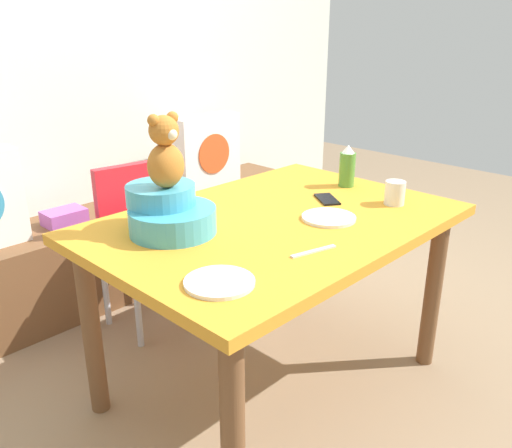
{
  "coord_description": "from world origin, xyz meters",
  "views": [
    {
      "loc": [
        -1.37,
        -1.24,
        1.42
      ],
      "look_at": [
        0.0,
        0.1,
        0.69
      ],
      "focal_mm": 37.17,
      "sensor_mm": 36.0,
      "label": 1
    }
  ],
  "objects_px": {
    "dining_table": "(275,242)",
    "infant_seat_teal": "(169,212)",
    "book_stack": "(64,217)",
    "highchair": "(139,226)",
    "teddy_bear": "(165,153)",
    "ketchup_bottle": "(347,167)",
    "cell_phone": "(327,199)",
    "coffee_mug": "(395,193)",
    "dinner_plate_near": "(329,218)",
    "dinner_plate_far": "(219,282)",
    "pillow_floral_right": "(206,152)"
  },
  "relations": [
    {
      "from": "highchair",
      "to": "ketchup_bottle",
      "type": "bearing_deg",
      "value": -49.99
    },
    {
      "from": "pillow_floral_right",
      "to": "coffee_mug",
      "type": "xyz_separation_m",
      "value": [
        -0.24,
        -1.43,
        0.11
      ]
    },
    {
      "from": "dining_table",
      "to": "cell_phone",
      "type": "xyz_separation_m",
      "value": [
        0.31,
        -0.01,
        0.1
      ]
    },
    {
      "from": "highchair",
      "to": "cell_phone",
      "type": "bearing_deg",
      "value": -63.6
    },
    {
      "from": "pillow_floral_right",
      "to": "dinner_plate_near",
      "type": "xyz_separation_m",
      "value": [
        -0.57,
        -1.35,
        0.07
      ]
    },
    {
      "from": "dinner_plate_near",
      "to": "pillow_floral_right",
      "type": "bearing_deg",
      "value": 67.26
    },
    {
      "from": "dinner_plate_far",
      "to": "highchair",
      "type": "bearing_deg",
      "value": 68.12
    },
    {
      "from": "teddy_bear",
      "to": "dinner_plate_near",
      "type": "distance_m",
      "value": 0.64
    },
    {
      "from": "dinner_plate_near",
      "to": "cell_phone",
      "type": "height_order",
      "value": "dinner_plate_near"
    },
    {
      "from": "pillow_floral_right",
      "to": "dinner_plate_near",
      "type": "relative_size",
      "value": 2.2
    },
    {
      "from": "coffee_mug",
      "to": "pillow_floral_right",
      "type": "bearing_deg",
      "value": 80.46
    },
    {
      "from": "dinner_plate_near",
      "to": "dinner_plate_far",
      "type": "relative_size",
      "value": 1.0
    },
    {
      "from": "cell_phone",
      "to": "coffee_mug",
      "type": "bearing_deg",
      "value": 158.26
    },
    {
      "from": "pillow_floral_right",
      "to": "coffee_mug",
      "type": "distance_m",
      "value": 1.46
    },
    {
      "from": "dining_table",
      "to": "ketchup_bottle",
      "type": "height_order",
      "value": "ketchup_bottle"
    },
    {
      "from": "infant_seat_teal",
      "to": "dining_table",
      "type": "bearing_deg",
      "value": -26.39
    },
    {
      "from": "teddy_bear",
      "to": "dinner_plate_far",
      "type": "xyz_separation_m",
      "value": [
        -0.15,
        -0.42,
        -0.27
      ]
    },
    {
      "from": "teddy_bear",
      "to": "ketchup_bottle",
      "type": "distance_m",
      "value": 0.91
    },
    {
      "from": "pillow_floral_right",
      "to": "dining_table",
      "type": "bearing_deg",
      "value": -120.09
    },
    {
      "from": "teddy_bear",
      "to": "dining_table",
      "type": "bearing_deg",
      "value": -26.32
    },
    {
      "from": "coffee_mug",
      "to": "dinner_plate_far",
      "type": "bearing_deg",
      "value": -179.15
    },
    {
      "from": "infant_seat_teal",
      "to": "coffee_mug",
      "type": "relative_size",
      "value": 2.75
    },
    {
      "from": "book_stack",
      "to": "infant_seat_teal",
      "type": "relative_size",
      "value": 0.61
    },
    {
      "from": "dinner_plate_far",
      "to": "coffee_mug",
      "type": "bearing_deg",
      "value": 0.85
    },
    {
      "from": "highchair",
      "to": "dinner_plate_near",
      "type": "relative_size",
      "value": 3.95
    },
    {
      "from": "infant_seat_teal",
      "to": "coffee_mug",
      "type": "height_order",
      "value": "infant_seat_teal"
    },
    {
      "from": "dining_table",
      "to": "infant_seat_teal",
      "type": "xyz_separation_m",
      "value": [
        -0.35,
        0.18,
        0.17
      ]
    },
    {
      "from": "dinner_plate_near",
      "to": "ketchup_bottle",
      "type": "bearing_deg",
      "value": 27.0
    },
    {
      "from": "ketchup_bottle",
      "to": "dinner_plate_far",
      "type": "height_order",
      "value": "ketchup_bottle"
    },
    {
      "from": "ketchup_bottle",
      "to": "cell_phone",
      "type": "height_order",
      "value": "ketchup_bottle"
    },
    {
      "from": "pillow_floral_right",
      "to": "dinner_plate_far",
      "type": "distance_m",
      "value": 1.88
    },
    {
      "from": "dining_table",
      "to": "ketchup_bottle",
      "type": "xyz_separation_m",
      "value": [
        0.53,
        0.05,
        0.19
      ]
    },
    {
      "from": "teddy_bear",
      "to": "cell_phone",
      "type": "height_order",
      "value": "teddy_bear"
    },
    {
      "from": "ketchup_bottle",
      "to": "dinner_plate_far",
      "type": "bearing_deg",
      "value": -163.8
    },
    {
      "from": "book_stack",
      "to": "highchair",
      "type": "distance_m",
      "value": 0.46
    },
    {
      "from": "infant_seat_teal",
      "to": "coffee_mug",
      "type": "xyz_separation_m",
      "value": [
        0.81,
        -0.41,
        -0.02
      ]
    },
    {
      "from": "highchair",
      "to": "dinner_plate_near",
      "type": "bearing_deg",
      "value": -76.88
    },
    {
      "from": "dining_table",
      "to": "dinner_plate_near",
      "type": "bearing_deg",
      "value": -48.97
    },
    {
      "from": "teddy_bear",
      "to": "dinner_plate_near",
      "type": "height_order",
      "value": "teddy_bear"
    },
    {
      "from": "dining_table",
      "to": "teddy_bear",
      "type": "height_order",
      "value": "teddy_bear"
    },
    {
      "from": "pillow_floral_right",
      "to": "cell_phone",
      "type": "relative_size",
      "value": 3.06
    },
    {
      "from": "pillow_floral_right",
      "to": "infant_seat_teal",
      "type": "xyz_separation_m",
      "value": [
        -1.05,
        -1.02,
        0.13
      ]
    },
    {
      "from": "pillow_floral_right",
      "to": "ketchup_bottle",
      "type": "xyz_separation_m",
      "value": [
        -0.17,
        -1.15,
        0.15
      ]
    },
    {
      "from": "book_stack",
      "to": "dinner_plate_far",
      "type": "bearing_deg",
      "value": -99.91
    },
    {
      "from": "ketchup_bottle",
      "to": "infant_seat_teal",
      "type": "bearing_deg",
      "value": 172.07
    },
    {
      "from": "dining_table",
      "to": "dinner_plate_near",
      "type": "distance_m",
      "value": 0.22
    },
    {
      "from": "ketchup_bottle",
      "to": "highchair",
      "type": "bearing_deg",
      "value": 130.01
    },
    {
      "from": "book_stack",
      "to": "teddy_bear",
      "type": "distance_m",
      "value": 1.17
    },
    {
      "from": "dining_table",
      "to": "infant_seat_teal",
      "type": "bearing_deg",
      "value": 153.61
    },
    {
      "from": "infant_seat_teal",
      "to": "ketchup_bottle",
      "type": "relative_size",
      "value": 1.78
    }
  ]
}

